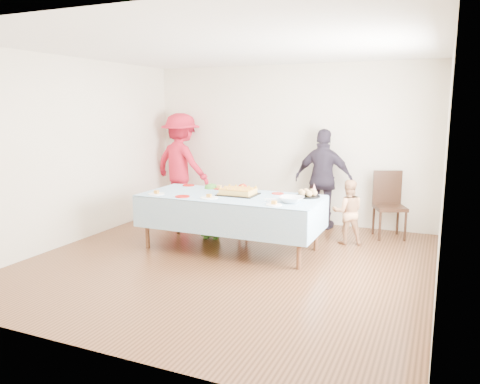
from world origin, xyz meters
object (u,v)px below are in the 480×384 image
object	(u,v)px
party_table	(231,199)
birthday_cake	(238,192)
dining_chair	(389,201)
adult_left	(181,164)

from	to	relation	value
party_table	birthday_cake	size ratio (longest dim) A/B	4.74
birthday_cake	party_table	bearing A→B (deg)	-142.97
dining_chair	adult_left	world-z (taller)	adult_left
party_table	adult_left	bearing A→B (deg)	136.74
dining_chair	adult_left	size ratio (longest dim) A/B	0.54
party_table	adult_left	world-z (taller)	adult_left
party_table	dining_chair	bearing A→B (deg)	39.36
party_table	adult_left	size ratio (longest dim) A/B	1.33
birthday_cake	dining_chair	xyz separation A→B (m)	(1.86, 1.53, -0.26)
birthday_cake	adult_left	world-z (taller)	adult_left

